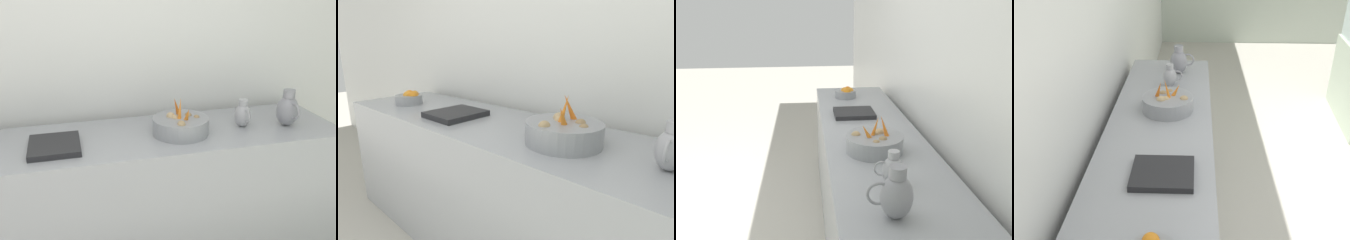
{
  "view_description": "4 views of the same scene",
  "coord_description": "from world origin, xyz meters",
  "views": [
    {
      "loc": [
        0.83,
        -0.3,
        1.87
      ],
      "look_at": [
        -1.3,
        0.29,
        1.06
      ],
      "focal_mm": 41.67,
      "sensor_mm": 36.0,
      "label": 1
    },
    {
      "loc": [
        -0.34,
        1.04,
        1.36
      ],
      "look_at": [
        -1.36,
        0.11,
        0.99
      ],
      "focal_mm": 28.99,
      "sensor_mm": 36.0,
      "label": 2
    },
    {
      "loc": [
        -1.01,
        2.55,
        1.84
      ],
      "look_at": [
        -1.29,
        -0.07,
        0.97
      ],
      "focal_mm": 38.41,
      "sensor_mm": 36.0,
      "label": 3
    },
    {
      "loc": [
        -1.24,
        -2.06,
        2.16
      ],
      "look_at": [
        -1.32,
        -0.07,
        1.09
      ],
      "focal_mm": 40.71,
      "sensor_mm": 36.0,
      "label": 4
    }
  ],
  "objects": [
    {
      "name": "tile_wall_left",
      "position": [
        -1.95,
        0.55,
        1.5
      ],
      "size": [
        0.1,
        9.32,
        3.0
      ],
      "primitive_type": "cube",
      "color": "white",
      "rests_on": "ground_plane"
    },
    {
      "name": "counter_sink_basin",
      "position": [
        -1.41,
        -0.38,
        0.93
      ],
      "size": [
        0.34,
        0.3,
        0.04
      ],
      "primitive_type": "cube",
      "color": "#232326",
      "rests_on": "prep_counter"
    },
    {
      "name": "metal_pitcher_short",
      "position": [
        -1.45,
        0.86,
        1.0
      ],
      "size": [
        0.16,
        0.11,
        0.19
      ],
      "color": "#A3A3A8",
      "rests_on": "prep_counter"
    },
    {
      "name": "metal_pitcher_tall",
      "position": [
        -1.39,
        1.17,
        1.02
      ],
      "size": [
        0.21,
        0.15,
        0.25
      ],
      "color": "gray",
      "rests_on": "prep_counter"
    },
    {
      "name": "vegetable_colander",
      "position": [
        -1.44,
        0.42,
        0.97
      ],
      "size": [
        0.37,
        0.37,
        0.24
      ],
      "color": "gray",
      "rests_on": "prep_counter"
    },
    {
      "name": "prep_counter",
      "position": [
        -1.48,
        0.05,
        0.45
      ],
      "size": [
        0.72,
        2.92,
        0.91
      ],
      "primitive_type": "cube",
      "color": "#9EA0A5",
      "rests_on": "ground_plane"
    }
  ]
}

